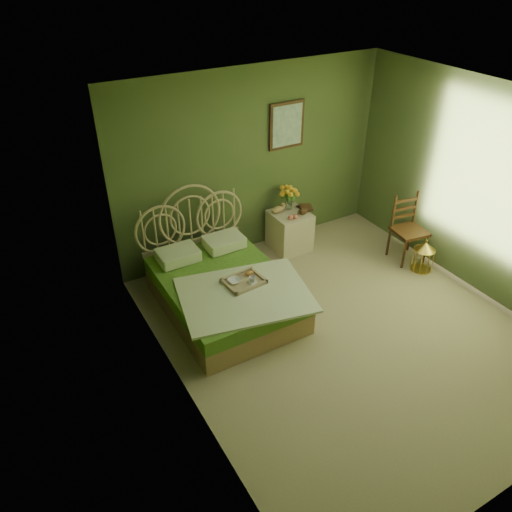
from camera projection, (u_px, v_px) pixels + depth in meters
floor at (347, 331)px, 5.88m from camera, size 4.50×4.50×0.00m
ceiling at (376, 111)px, 4.47m from camera, size 4.50×4.50×0.00m
wall_back at (253, 163)px, 6.81m from camera, size 4.00×0.00×4.00m
wall_left at (180, 294)px, 4.34m from camera, size 0.00×4.50×4.50m
wall_right at (489, 194)px, 6.01m from camera, size 0.00×4.50×4.50m
wall_art at (287, 125)px, 6.77m from camera, size 0.54×0.04×0.64m
bed at (223, 288)px, 6.11m from camera, size 1.65×2.09×1.29m
nightstand at (290, 226)px, 7.26m from camera, size 0.52×0.52×1.01m
chair at (406, 224)px, 6.96m from camera, size 0.48×0.48×0.96m
birdcage at (423, 256)px, 6.84m from camera, size 0.28×0.28×0.43m
book_lower at (300, 209)px, 7.22m from camera, size 0.17×0.21×0.02m
book_upper at (300, 208)px, 7.20m from camera, size 0.26×0.29×0.02m
cereal_bowl at (234, 281)px, 5.83m from camera, size 0.17×0.17×0.04m
coffee_cup at (252, 280)px, 5.82m from camera, size 0.08×0.08×0.08m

